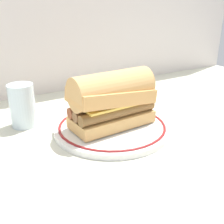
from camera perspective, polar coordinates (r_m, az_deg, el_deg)
ground_plane at (r=0.65m, az=0.03°, el=-2.90°), size 1.50×1.50×0.00m
plate at (r=0.63m, az=0.00°, el=-3.13°), size 0.26×0.26×0.01m
sausage_sandwich at (r=0.60m, az=0.00°, el=2.75°), size 0.19×0.09×0.12m
drinking_glass at (r=0.67m, az=-17.94°, el=0.72°), size 0.06×0.06×0.10m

